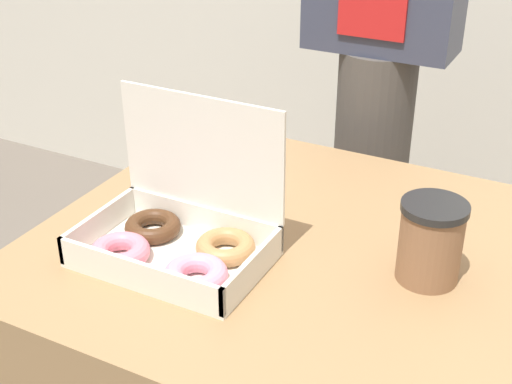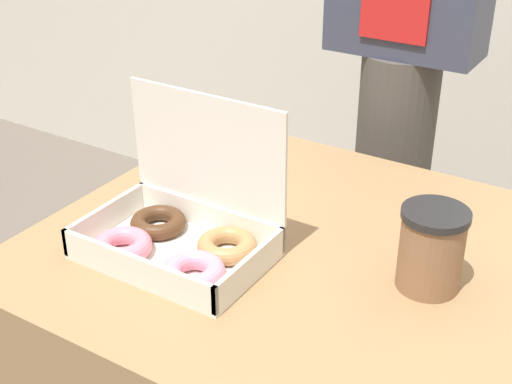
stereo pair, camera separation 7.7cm
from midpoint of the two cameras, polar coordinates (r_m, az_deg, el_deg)
donut_box at (r=1.19m, az=-8.13°, el=-3.49°), size 0.31×0.22×0.26m
coffee_cup at (r=1.14m, az=11.88°, el=-3.98°), size 0.11×0.11×0.14m
person_customer at (r=1.70m, az=8.81°, el=13.54°), size 0.35×0.22×1.77m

